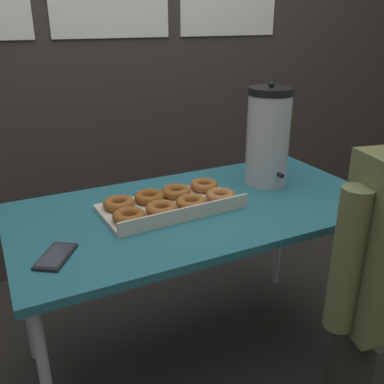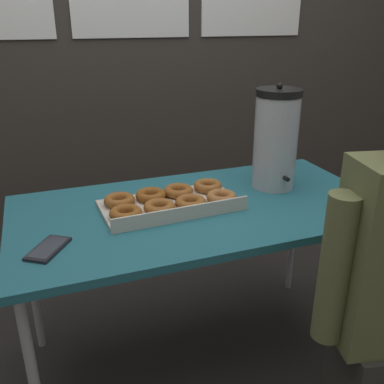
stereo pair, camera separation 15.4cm
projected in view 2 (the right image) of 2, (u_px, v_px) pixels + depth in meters
The scene contains 5 objects.
ground_plane at pixel (199, 355), 1.85m from camera, with size 12.00×12.00×0.00m, color #2D2B28.
folding_table at pixel (200, 217), 1.60m from camera, with size 1.36×0.70×0.71m.
donut_box at pixel (170, 201), 1.56m from camera, with size 0.51×0.29×0.05m.
coffee_urn at pixel (276, 139), 1.69m from camera, with size 0.18×0.20×0.42m.
cell_phone at pixel (48, 249), 1.28m from camera, with size 0.15×0.17×0.01m.
Camera 2 is at (-0.53, -1.34, 1.35)m, focal length 40.00 mm.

